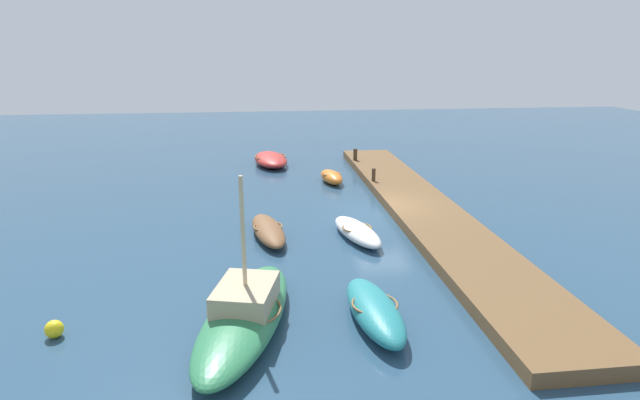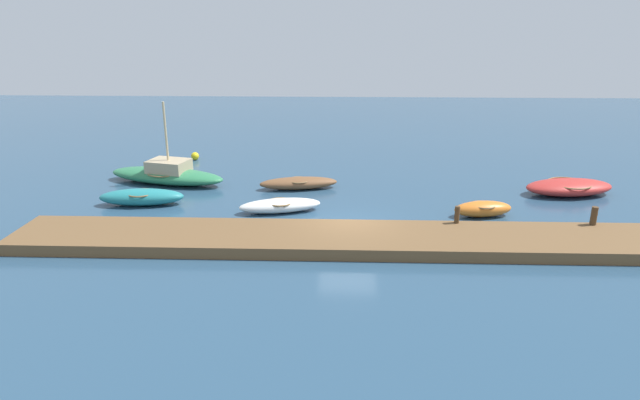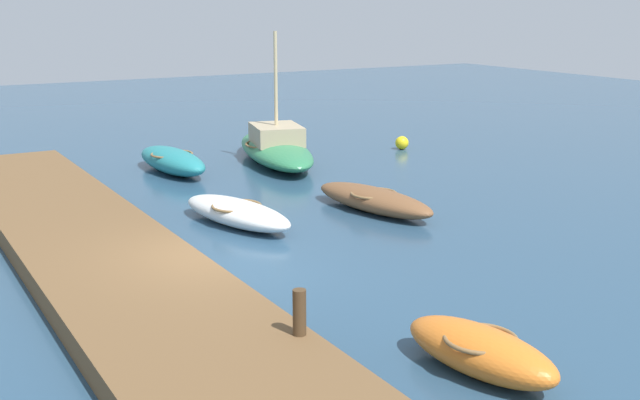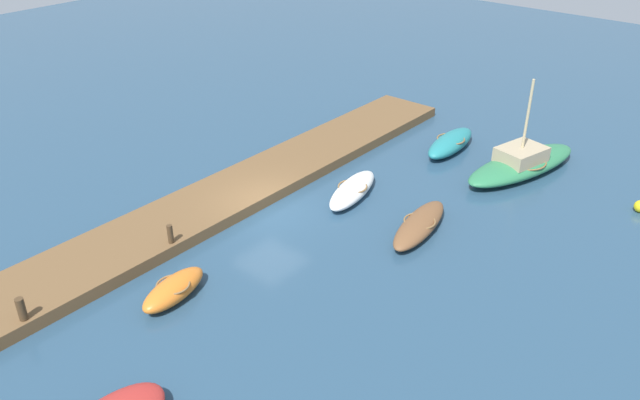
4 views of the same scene
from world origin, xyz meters
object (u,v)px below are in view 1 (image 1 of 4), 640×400
(motorboat_red, at_px, (271,159))
(dinghy_orange, at_px, (332,177))
(rowboat_teal, at_px, (375,310))
(mooring_post_west, at_px, (374,175))
(rowboat_white, at_px, (357,231))
(rowboat_brown, at_px, (268,230))
(sailboat_green, at_px, (245,313))
(mooring_post_mid_west, at_px, (355,154))
(marker_buoy, at_px, (54,329))

(motorboat_red, bearing_deg, dinghy_orange, -155.46)
(motorboat_red, bearing_deg, rowboat_teal, 177.55)
(rowboat_teal, height_order, mooring_post_west, mooring_post_west)
(rowboat_white, xyz_separation_m, rowboat_brown, (0.59, 3.67, -0.00))
(rowboat_white, xyz_separation_m, sailboat_green, (-6.65, 4.47, 0.19))
(dinghy_orange, distance_m, sailboat_green, 16.58)
(rowboat_teal, bearing_deg, mooring_post_mid_west, -13.62)
(rowboat_white, distance_m, mooring_post_mid_west, 13.40)
(rowboat_white, xyz_separation_m, marker_buoy, (-6.47, 9.67, -0.07))
(motorboat_red, height_order, marker_buoy, motorboat_red)
(mooring_post_west, height_order, mooring_post_mid_west, mooring_post_mid_west)
(dinghy_orange, height_order, sailboat_green, sailboat_green)
(motorboat_red, xyz_separation_m, dinghy_orange, (-5.19, -3.43, -0.04))
(rowboat_brown, bearing_deg, sailboat_green, 163.93)
(mooring_post_mid_west, height_order, marker_buoy, mooring_post_mid_west)
(rowboat_brown, height_order, mooring_post_mid_west, mooring_post_mid_west)
(rowboat_teal, relative_size, mooring_post_mid_west, 5.35)
(dinghy_orange, relative_size, mooring_post_west, 3.90)
(motorboat_red, relative_size, marker_buoy, 9.57)
(sailboat_green, xyz_separation_m, mooring_post_mid_west, (19.83, -6.87, 0.34))
(sailboat_green, bearing_deg, rowboat_brown, 7.81)
(motorboat_red, xyz_separation_m, mooring_post_west, (-6.82, -5.58, 0.43))
(motorboat_red, distance_m, dinghy_orange, 6.22)
(rowboat_brown, height_order, marker_buoy, rowboat_brown)
(rowboat_white, relative_size, marker_buoy, 7.97)
(mooring_post_mid_west, bearing_deg, motorboat_red, 77.33)
(rowboat_brown, bearing_deg, marker_buoy, 129.88)
(mooring_post_mid_west, relative_size, marker_buoy, 1.54)
(rowboat_white, distance_m, rowboat_brown, 3.71)
(rowboat_teal, distance_m, marker_buoy, 8.89)
(rowboat_white, bearing_deg, motorboat_red, -1.29)
(sailboat_green, bearing_deg, mooring_post_west, -11.56)
(rowboat_brown, distance_m, marker_buoy, 9.26)
(rowboat_white, height_order, marker_buoy, rowboat_white)
(dinghy_orange, relative_size, mooring_post_mid_west, 3.66)
(rowboat_brown, bearing_deg, mooring_post_mid_west, -35.44)
(sailboat_green, bearing_deg, mooring_post_mid_west, -4.95)
(dinghy_orange, height_order, marker_buoy, dinghy_orange)
(motorboat_red, distance_m, rowboat_white, 14.77)
(sailboat_green, relative_size, marker_buoy, 14.03)
(rowboat_brown, distance_m, rowboat_teal, 7.89)
(rowboat_white, bearing_deg, dinghy_orange, -15.25)
(mooring_post_west, bearing_deg, motorboat_red, 39.29)
(sailboat_green, xyz_separation_m, marker_buoy, (0.19, 5.20, -0.26))
(rowboat_teal, bearing_deg, dinghy_orange, -8.23)
(rowboat_teal, relative_size, mooring_post_west, 5.69)
(mooring_post_west, height_order, marker_buoy, mooring_post_west)
(mooring_post_west, xyz_separation_m, mooring_post_mid_west, (5.57, 0.00, 0.02))
(motorboat_red, relative_size, rowboat_white, 1.20)
(mooring_post_west, distance_m, marker_buoy, 18.54)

